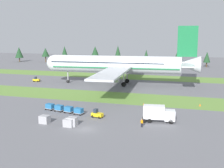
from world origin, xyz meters
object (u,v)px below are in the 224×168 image
pushback_tractor (36,80)px  uld_container_2 (72,122)px  taxiway_marker_0 (200,105)px  catering_truck (158,113)px  taxiway_marker_1 (144,104)px  cargo_dolly_fourth (50,106)px  cargo_dolly_lead (79,111)px  cargo_dolly_third (59,108)px  cargo_dolly_second (69,109)px  uld_container_1 (69,123)px  airliner (119,64)px  ground_crew_marshaller (142,123)px  baggage_tug (97,114)px  uld_container_0 (45,119)px

pushback_tractor → uld_container_2: pushback_tractor is taller
taxiway_marker_0 → catering_truck: bearing=-116.6°
pushback_tractor → uld_container_2: (37.34, -47.13, 0.08)m
taxiway_marker_1 → cargo_dolly_fourth: bearing=-151.0°
cargo_dolly_lead → cargo_dolly_third: size_ratio=1.00×
cargo_dolly_second → uld_container_1: 10.39m
airliner → cargo_dolly_third: airliner is taller
uld_container_1 → ground_crew_marshaller: bearing=15.4°
pushback_tractor → uld_container_2: bearing=33.5°
cargo_dolly_lead → taxiway_marker_0: cargo_dolly_lead is taller
airliner → pushback_tractor: 34.34m
uld_container_1 → taxiway_marker_1: size_ratio=3.82×
uld_container_2 → cargo_dolly_second: bearing=119.3°
taxiway_marker_1 → cargo_dolly_second: bearing=-140.2°
uld_container_2 → taxiway_marker_0: uld_container_2 is taller
cargo_dolly_third → taxiway_marker_0: size_ratio=3.54×
baggage_tug → pushback_tractor: (-40.18, 40.02, 0.00)m
baggage_tug → taxiway_marker_1: (7.93, 14.69, -0.55)m
cargo_dolly_lead → taxiway_marker_1: (12.85, 13.65, -0.66)m
uld_container_1 → taxiway_marker_0: (25.56, 25.53, -0.45)m
pushback_tractor → taxiway_marker_1: size_ratio=5.17×
ground_crew_marshaller → uld_container_0: size_ratio=0.87×
cargo_dolly_fourth → taxiway_marker_0: cargo_dolly_fourth is taller
uld_container_0 → uld_container_1: uld_container_0 is taller
cargo_dolly_third → cargo_dolly_lead: bearing=90.0°
cargo_dolly_second → pushback_tractor: 50.24m
baggage_tug → cargo_dolly_third: 10.83m
uld_container_1 → uld_container_2: 0.78m
uld_container_1 → cargo_dolly_lead: bearing=100.5°
baggage_tug → cargo_dolly_third: size_ratio=1.14×
airliner → cargo_dolly_fourth: size_ratio=28.73×
ground_crew_marshaller → taxiway_marker_1: (-3.08, 18.51, -0.68)m
cargo_dolly_second → uld_container_0: size_ratio=1.23×
airliner → baggage_tug: airliner is taller
baggage_tug → cargo_dolly_second: 7.93m
cargo_dolly_fourth → airliner: bearing=-177.6°
cargo_dolly_third → airliner: bearing=-173.6°
uld_container_0 → uld_container_1: (5.83, -0.54, -0.03)m
uld_container_1 → cargo_dolly_second: bearing=115.4°
uld_container_0 → uld_container_2: bearing=0.8°
airliner → ground_crew_marshaller: 50.40m
baggage_tug → uld_container_1: size_ratio=1.41×
cargo_dolly_second → uld_container_2: size_ratio=1.23×
cargo_dolly_third → catering_truck: 24.34m
uld_container_1 → taxiway_marker_0: 36.13m
uld_container_1 → catering_truck: bearing=26.2°
catering_truck → taxiway_marker_1: (-5.74, 14.08, -1.69)m
pushback_tractor → cargo_dolly_fourth: bearing=30.8°
pushback_tractor → taxiway_marker_1: 54.37m
cargo_dolly_second → taxiway_marker_0: (30.02, 16.15, -0.57)m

